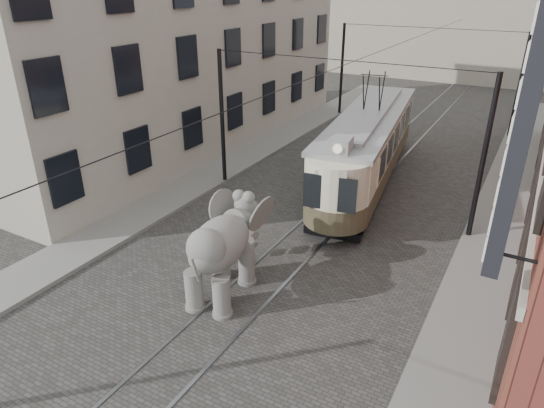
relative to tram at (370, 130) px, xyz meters
The scene contains 8 objects.
ground 9.79m from the tram, 90.12° to the right, with size 120.00×120.00×0.00m, color #413E3C.
tram_rails 9.79m from the tram, 90.12° to the right, with size 1.54×80.00×0.02m, color slate, non-canonical shape.
sidewalk_right 11.46m from the tram, 57.74° to the right, with size 2.00×60.00×0.15m, color slate.
sidewalk_left 11.75m from the tram, 124.53° to the right, with size 2.00×60.00×0.15m, color slate.
stucco_building 11.32m from the tram, behind, with size 7.00×24.00×10.00m, color #A09484.
catenary 4.51m from the tram, 92.80° to the right, with size 11.00×30.20×6.00m, color black, non-canonical shape.
tram is the anchor object (origin of this frame).
elephant 10.88m from the tram, 93.70° to the right, with size 2.47×4.48×2.74m, color slate, non-canonical shape.
Camera 1 is at (6.56, -11.10, 8.72)m, focal length 31.96 mm.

